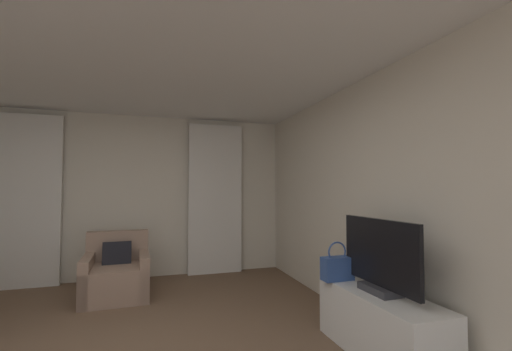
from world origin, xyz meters
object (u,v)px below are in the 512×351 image
Objects in this scene: armchair at (116,276)px; handbag_primary at (337,267)px; tv_console at (380,325)px; tv_flatscreen at (379,258)px.

handbag_primary reaches higher than armchair.
tv_console is (2.27, -2.33, -0.01)m from armchair.
handbag_primary is at bearing 106.07° from tv_flatscreen.
tv_flatscreen reaches higher than tv_console.
tv_flatscreen is 2.52× the size of handbag_primary.
tv_console is 0.61m from handbag_primary.
tv_flatscreen is (0.00, -0.00, 0.55)m from tv_console.
tv_flatscreen reaches higher than handbag_primary.
armchair is at bearing 134.18° from tv_flatscreen.
handbag_primary is (-0.13, 0.45, 0.39)m from tv_console.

